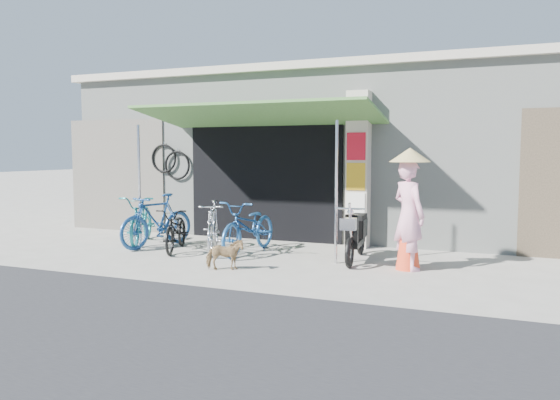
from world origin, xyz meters
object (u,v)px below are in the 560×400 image
at_px(bike_silver, 213,227).
at_px(bike_blue, 157,221).
at_px(bike_black, 177,229).
at_px(nun, 409,210).
at_px(moped, 356,235).
at_px(street_dog, 225,255).
at_px(bike_navy, 250,227).
at_px(bike_teal, 142,220).

bearing_deg(bike_silver, bike_blue, 154.40).
height_order(bike_black, nun, nun).
bearing_deg(moped, bike_blue, 176.98).
bearing_deg(nun, bike_blue, 38.69).
distance_m(bike_blue, moped, 3.92).
bearing_deg(street_dog, bike_navy, -15.70).
distance_m(street_dog, nun, 2.96).
distance_m(bike_teal, street_dog, 3.16).
bearing_deg(street_dog, moped, -73.84).
bearing_deg(bike_blue, bike_teal, 174.50).
bearing_deg(bike_navy, nun, -3.14).
bearing_deg(bike_teal, bike_silver, -33.41).
relative_size(bike_black, nun, 0.81).
bearing_deg(bike_blue, street_dog, -15.50).
bearing_deg(bike_black, bike_navy, -8.34).
bearing_deg(bike_blue, bike_black, -3.66).
xyz_separation_m(bike_blue, bike_silver, (1.28, -0.06, -0.04)).
height_order(bike_silver, street_dog, bike_silver).
distance_m(bike_navy, nun, 2.96).
height_order(bike_blue, street_dog, bike_blue).
xyz_separation_m(bike_black, bike_silver, (0.69, 0.15, 0.07)).
xyz_separation_m(bike_teal, bike_silver, (1.78, -0.27, -0.02)).
bearing_deg(bike_navy, street_dog, -76.54).
distance_m(bike_silver, bike_navy, 0.69).
height_order(bike_black, bike_navy, bike_navy).
distance_m(bike_teal, bike_silver, 1.80).
height_order(bike_teal, bike_silver, bike_teal).
height_order(bike_teal, moped, bike_teal).
xyz_separation_m(street_dog, moped, (1.70, 1.54, 0.19)).
height_order(bike_navy, moped, bike_navy).
height_order(street_dog, nun, nun).
xyz_separation_m(bike_teal, bike_black, (1.08, -0.42, -0.08)).
bearing_deg(bike_black, nun, -20.99).
bearing_deg(bike_teal, bike_navy, -27.67).
relative_size(bike_blue, bike_navy, 0.93).
bearing_deg(bike_black, bike_blue, 139.20).
height_order(bike_blue, bike_silver, bike_blue).
distance_m(bike_navy, street_dog, 1.51).
height_order(bike_black, street_dog, bike_black).
bearing_deg(bike_silver, bike_black, 169.49).
bearing_deg(street_dog, bike_blue, 32.07).
height_order(street_dog, moped, moped).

